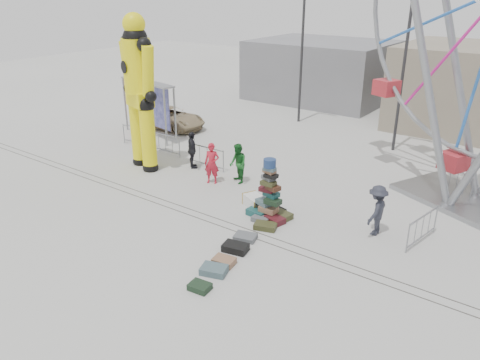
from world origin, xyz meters
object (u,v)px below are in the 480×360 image
Objects in this scene: lamp_post_right at (406,67)px; pedestrian_red at (212,163)px; barricade_wheel_back at (457,181)px; barricade_dummy_b at (165,144)px; banner_scaffold at (148,95)px; pedestrian_grey at (377,210)px; steamer_trunk at (255,202)px; lamp_post_left at (303,52)px; parked_suv at (170,118)px; crash_test_dummy at (139,87)px; barricade_dummy_c at (207,157)px; pedestrian_green at (238,164)px; pedestrian_black at (192,150)px; suitcase_tower at (269,201)px; barricade_wheel_front at (422,228)px; barricade_dummy_a at (139,136)px.

pedestrian_red is at bearing -118.89° from lamp_post_right.
pedestrian_red is (-9.21, -5.26, 0.39)m from barricade_wheel_back.
barricade_dummy_b is 1.07× the size of pedestrian_red.
lamp_post_right is 14.10m from banner_scaffold.
barricade_wheel_back is 1.07× the size of pedestrian_grey.
barricade_dummy_b is (-7.48, 2.59, 0.31)m from steamer_trunk.
lamp_post_left is 9.25m from parked_suv.
crash_test_dummy reaches higher than barricade_dummy_c.
lamp_post_right and lamp_post_left have the same top height.
pedestrian_green is 2.89m from pedestrian_black.
crash_test_dummy is at bearing -133.09° from lamp_post_right.
barricade_dummy_b is at bearing 122.66° from crash_test_dummy.
steamer_trunk is at bearing 164.25° from suitcase_tower.
lamp_post_left reaches higher than steamer_trunk.
barricade_dummy_c is (-5.30, 2.69, -0.12)m from suitcase_tower.
parked_suv is (-5.87, -6.03, -3.84)m from lamp_post_left.
steamer_trunk is at bearing -121.53° from parked_suv.
steamer_trunk is at bearing 110.52° from barricade_wheel_front.
banner_scaffold is at bearing 162.56° from barricade_dummy_c.
lamp_post_left is 4.28× the size of pedestrian_red.
pedestrian_green is 6.84m from pedestrian_grey.
barricade_wheel_back is 1.10× the size of pedestrian_green.
pedestrian_red is at bearing 167.84° from suitcase_tower.
barricade_dummy_b is at bearing -140.09° from parked_suv.
lamp_post_right is 1.76× the size of banner_scaffold.
crash_test_dummy reaches higher than banner_scaffold.
lamp_post_left reaches higher than pedestrian_grey.
lamp_post_right is 12.98m from barricade_dummy_b.
barricade_dummy_b is (-0.55, 2.00, -3.38)m from crash_test_dummy.
barricade_dummy_c is at bearing -87.38° from lamp_post_left.
pedestrian_grey reaches higher than pedestrian_green.
barricade_dummy_c is at bearing -129.19° from lamp_post_right.
crash_test_dummy is at bearing -113.12° from barricade_wheel_back.
lamp_post_right is at bearing 178.34° from barricade_wheel_back.
barricade_wheel_front is (15.99, -1.69, 0.00)m from barricade_dummy_a.
banner_scaffold is 11.50m from steamer_trunk.
barricade_dummy_b is at bearing -172.66° from steamer_trunk.
barricade_wheel_back is 5.68m from pedestrian_grey.
banner_scaffold is 16.86m from barricade_wheel_back.
pedestrian_black is (2.53, -0.72, 0.37)m from barricade_dummy_b.
crash_test_dummy is 3.99× the size of pedestrian_red.
lamp_post_left is at bearing 49.71° from barricade_dummy_a.
banner_scaffold is (-12.59, -6.00, -2.04)m from lamp_post_right.
pedestrian_green is (-8.29, -4.54, 0.36)m from barricade_wheel_back.
lamp_post_right is 10.84m from barricade_wheel_front.
lamp_post_right reaches higher than pedestrian_green.
lamp_post_right is 4.00× the size of barricade_wheel_back.
banner_scaffold is 17.10m from barricade_wheel_front.
banner_scaffold is at bearing 149.53° from barricade_dummy_b.
barricade_dummy_b is at bearing -154.32° from pedestrian_green.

